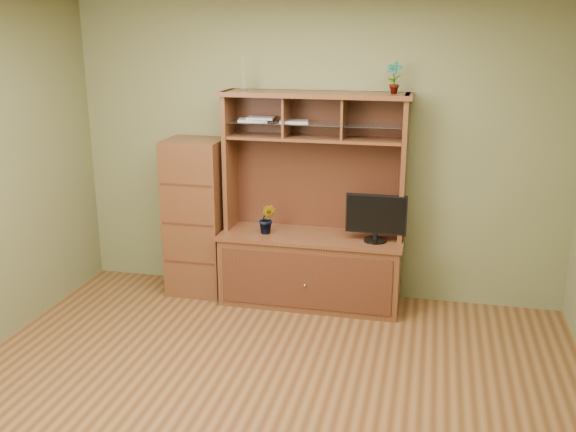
% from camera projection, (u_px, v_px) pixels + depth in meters
% --- Properties ---
extents(room, '(4.54, 4.04, 2.74)m').
position_uv_depth(room, '(256.00, 209.00, 3.95)').
color(room, '#4F2F16').
rests_on(room, ground).
extents(media_hutch, '(1.66, 0.61, 1.90)m').
position_uv_depth(media_hutch, '(312.00, 247.00, 5.79)').
color(media_hutch, '#452113').
rests_on(media_hutch, room).
extents(monitor, '(0.52, 0.20, 0.41)m').
position_uv_depth(monitor, '(376.00, 217.00, 5.49)').
color(monitor, black).
rests_on(monitor, media_hutch).
extents(orchid_plant, '(0.16, 0.13, 0.28)m').
position_uv_depth(orchid_plant, '(267.00, 219.00, 5.72)').
color(orchid_plant, '#2D541C').
rests_on(orchid_plant, media_hutch).
extents(top_plant, '(0.16, 0.13, 0.26)m').
position_uv_depth(top_plant, '(394.00, 78.00, 5.30)').
color(top_plant, '#3C7027').
rests_on(top_plant, media_hutch).
extents(reed_diffuser, '(0.06, 0.06, 0.29)m').
position_uv_depth(reed_diffuser, '(243.00, 77.00, 5.58)').
color(reed_diffuser, silver).
rests_on(reed_diffuser, media_hutch).
extents(magazines, '(0.66, 0.24, 0.04)m').
position_uv_depth(magazines, '(269.00, 120.00, 5.63)').
color(magazines, '#A5A5AA').
rests_on(magazines, media_hutch).
extents(side_cabinet, '(0.52, 0.48, 1.46)m').
position_uv_depth(side_cabinet, '(197.00, 217.00, 5.98)').
color(side_cabinet, '#452113').
rests_on(side_cabinet, room).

